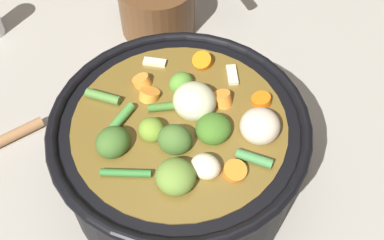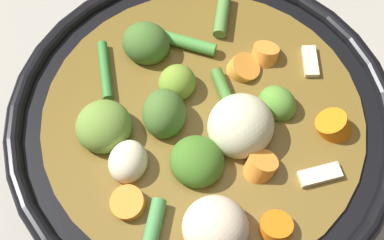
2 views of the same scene
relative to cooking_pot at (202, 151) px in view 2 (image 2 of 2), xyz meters
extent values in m
plane|color=#9E998E|center=(0.00, 0.00, -0.07)|extent=(1.10, 1.10, 0.00)
cylinder|color=black|center=(0.00, 0.00, -0.01)|extent=(0.29, 0.29, 0.13)
torus|color=black|center=(0.00, 0.00, 0.06)|extent=(0.30, 0.30, 0.01)
cylinder|color=brown|center=(0.00, 0.00, 0.00)|extent=(0.25, 0.25, 0.12)
ellipsoid|color=#3F6F22|center=(0.02, -0.03, 0.06)|extent=(0.04, 0.04, 0.03)
ellipsoid|color=olive|center=(-0.05, -0.05, 0.07)|extent=(0.05, 0.05, 0.03)
ellipsoid|color=#558C31|center=(0.04, 0.04, 0.06)|extent=(0.03, 0.03, 0.03)
ellipsoid|color=#41692A|center=(-0.07, 0.02, 0.07)|extent=(0.05, 0.04, 0.03)
ellipsoid|color=olive|center=(-0.03, 0.01, 0.06)|extent=(0.03, 0.03, 0.03)
ellipsoid|color=#456A2B|center=(-0.02, -0.02, 0.07)|extent=(0.05, 0.05, 0.04)
cylinder|color=orange|center=(0.06, -0.01, 0.06)|extent=(0.03, 0.03, 0.02)
cylinder|color=orange|center=(0.00, 0.05, 0.06)|extent=(0.03, 0.03, 0.02)
cylinder|color=orange|center=(0.09, -0.04, 0.06)|extent=(0.03, 0.03, 0.02)
cylinder|color=orange|center=(0.01, 0.08, 0.06)|extent=(0.03, 0.03, 0.02)
cylinder|color=orange|center=(0.08, 0.05, 0.06)|extent=(0.03, 0.03, 0.03)
cylinder|color=orange|center=(0.00, -0.09, 0.06)|extent=(0.03, 0.03, 0.02)
ellipsoid|color=beige|center=(-0.02, -0.06, 0.06)|extent=(0.04, 0.04, 0.03)
ellipsoid|color=beige|center=(0.03, 0.01, 0.07)|extent=(0.05, 0.06, 0.04)
ellipsoid|color=beige|center=(0.06, -0.07, 0.07)|extent=(0.06, 0.06, 0.04)
cylinder|color=#347632|center=(-0.09, -0.01, 0.06)|extent=(0.04, 0.04, 0.01)
cylinder|color=#4A933F|center=(-0.05, 0.05, 0.06)|extent=(0.05, 0.02, 0.01)
cylinder|color=#4F8037|center=(-0.04, 0.09, 0.06)|extent=(0.03, 0.04, 0.01)
cylinder|color=#417229|center=(0.00, 0.03, 0.06)|extent=(0.04, 0.03, 0.01)
cylinder|color=#428444|center=(0.03, -0.09, 0.06)|extent=(0.03, 0.04, 0.01)
cube|color=beige|center=(0.04, 0.09, 0.06)|extent=(0.03, 0.03, 0.01)
cube|color=beige|center=(0.10, 0.01, 0.06)|extent=(0.03, 0.03, 0.01)
camera|label=1|loc=(-0.20, -0.24, 0.48)|focal=42.95mm
camera|label=2|loc=(0.12, -0.18, 0.45)|focal=54.95mm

